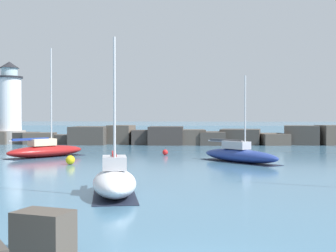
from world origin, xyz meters
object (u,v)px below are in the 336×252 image
mooring_buoy_orange_near (70,160)px  mooring_buoy_far_side (165,152)px  sailboat_moored_2 (114,181)px  sailboat_moored_0 (239,155)px  sailboat_moored_1 (46,150)px  lighthouse (10,109)px

mooring_buoy_orange_near → mooring_buoy_far_side: bearing=53.8°
sailboat_moored_2 → mooring_buoy_orange_near: sailboat_moored_2 is taller
sailboat_moored_0 → sailboat_moored_2: sailboat_moored_2 is taller
sailboat_moored_0 → sailboat_moored_1: sailboat_moored_1 is taller
sailboat_moored_0 → sailboat_moored_1: (-17.59, 3.63, 0.01)m
lighthouse → mooring_buoy_orange_near: bearing=-59.1°
mooring_buoy_orange_near → mooring_buoy_far_side: mooring_buoy_orange_near is taller
sailboat_moored_2 → mooring_buoy_orange_near: 15.27m
sailboat_moored_1 → mooring_buoy_far_side: bearing=15.3°
sailboat_moored_1 → mooring_buoy_orange_near: 7.57m
mooring_buoy_far_side → lighthouse: bearing=142.4°
lighthouse → sailboat_moored_1: lighthouse is taller
lighthouse → sailboat_moored_0: (29.67, -24.38, -4.17)m
sailboat_moored_0 → mooring_buoy_far_side: size_ratio=10.03×
sailboat_moored_0 → sailboat_moored_1: size_ratio=0.73×
sailboat_moored_0 → lighthouse: bearing=140.6°
lighthouse → sailboat_moored_2: size_ratio=1.50×
lighthouse → sailboat_moored_2: (22.30, -41.09, -4.10)m
lighthouse → sailboat_moored_0: bearing=-39.4°
sailboat_moored_0 → sailboat_moored_2: (-7.36, -16.70, 0.08)m
mooring_buoy_far_side → mooring_buoy_orange_near: bearing=-126.2°
sailboat_moored_0 → sailboat_moored_2: size_ratio=0.99×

